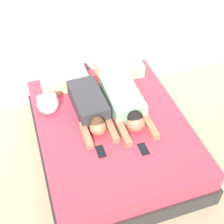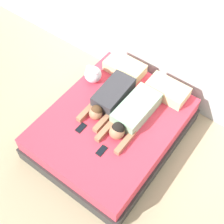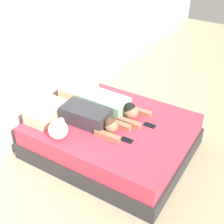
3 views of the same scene
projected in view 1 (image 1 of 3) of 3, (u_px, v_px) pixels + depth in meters
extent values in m
plane|color=tan|center=(112.00, 150.00, 3.61)|extent=(12.00, 12.00, 0.00)
cube|color=silver|center=(80.00, 1.00, 3.48)|extent=(12.00, 0.06, 2.60)
cube|color=#2D2D2D|center=(112.00, 144.00, 3.54)|extent=(1.59, 1.97, 0.23)
cube|color=#DB384C|center=(112.00, 130.00, 3.37)|extent=(1.53, 1.91, 0.24)
cube|color=beige|center=(64.00, 80.00, 3.68)|extent=(0.55, 0.32, 0.16)
cube|color=beige|center=(119.00, 69.00, 3.83)|extent=(0.55, 0.32, 0.16)
cube|color=#333338|center=(88.00, 102.00, 3.36)|extent=(0.34, 0.62, 0.21)
sphere|color=#A37051|center=(98.00, 127.00, 3.12)|extent=(0.17, 0.17, 0.17)
sphere|color=#4C331E|center=(97.00, 123.00, 3.11)|extent=(0.15, 0.15, 0.15)
cube|color=#A37051|center=(86.00, 135.00, 3.11)|extent=(0.07, 0.33, 0.07)
cube|color=#A37051|center=(111.00, 129.00, 3.17)|extent=(0.07, 0.33, 0.07)
cube|color=#8CBF99|center=(122.00, 96.00, 3.44)|extent=(0.35, 0.68, 0.20)
sphere|color=#A37051|center=(136.00, 123.00, 3.15)|extent=(0.19, 0.19, 0.19)
sphere|color=black|center=(135.00, 118.00, 3.14)|extent=(0.16, 0.16, 0.16)
cube|color=#A37051|center=(123.00, 132.00, 3.14)|extent=(0.07, 0.37, 0.07)
cube|color=#A37051|center=(150.00, 125.00, 3.21)|extent=(0.07, 0.37, 0.07)
cube|color=black|center=(101.00, 151.00, 3.00)|extent=(0.08, 0.15, 0.01)
cube|color=black|center=(101.00, 151.00, 3.00)|extent=(0.07, 0.13, 0.00)
cube|color=black|center=(143.00, 149.00, 3.02)|extent=(0.08, 0.15, 0.01)
cube|color=black|center=(143.00, 149.00, 3.02)|extent=(0.07, 0.13, 0.00)
sphere|color=white|center=(48.00, 103.00, 3.33)|extent=(0.23, 0.23, 0.23)
sphere|color=white|center=(40.00, 98.00, 3.25)|extent=(0.08, 0.08, 0.08)
sphere|color=white|center=(53.00, 96.00, 3.28)|extent=(0.08, 0.08, 0.08)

